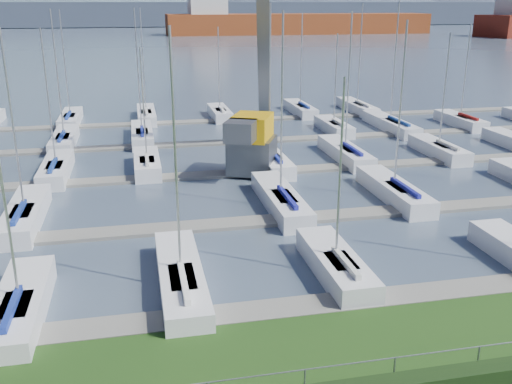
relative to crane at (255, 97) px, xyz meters
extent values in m
cube|color=#49576B|center=(-3.08, 232.96, -5.73)|extent=(800.00, 540.00, 0.20)
cylinder|color=gray|center=(-3.08, -27.04, -4.13)|extent=(80.00, 0.04, 0.04)
cube|color=#3D475A|center=(-3.08, 302.96, 0.67)|extent=(900.00, 80.00, 12.00)
cube|color=slate|center=(-3.08, -21.04, -5.55)|extent=(90.00, 1.60, 0.25)
cube|color=gray|center=(-3.08, -11.04, -5.55)|extent=(90.00, 1.60, 0.25)
cube|color=slate|center=(-3.08, -1.04, -5.55)|extent=(90.00, 1.60, 0.25)
cube|color=gray|center=(-3.08, 8.96, -5.55)|extent=(90.00, 1.60, 0.25)
cube|color=gray|center=(-3.08, 18.96, -5.55)|extent=(90.00, 1.60, 0.25)
cube|color=#505457|center=(-0.46, -1.23, -4.13)|extent=(4.24, 4.24, 2.60)
cube|color=#EEAE0E|center=(-0.46, -1.23, -2.03)|extent=(3.78, 4.18, 1.80)
cube|color=slate|center=(-1.66, -3.23, -1.83)|extent=(2.74, 2.83, 1.40)
cube|color=brown|center=(58.19, 189.57, -2.83)|extent=(106.26, 18.21, 10.00)
cube|color=silver|center=(21.02, 189.50, 4.67)|extent=(14.03, 14.03, 12.00)
camera|label=1|loc=(-8.67, -41.34, 6.65)|focal=40.00mm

